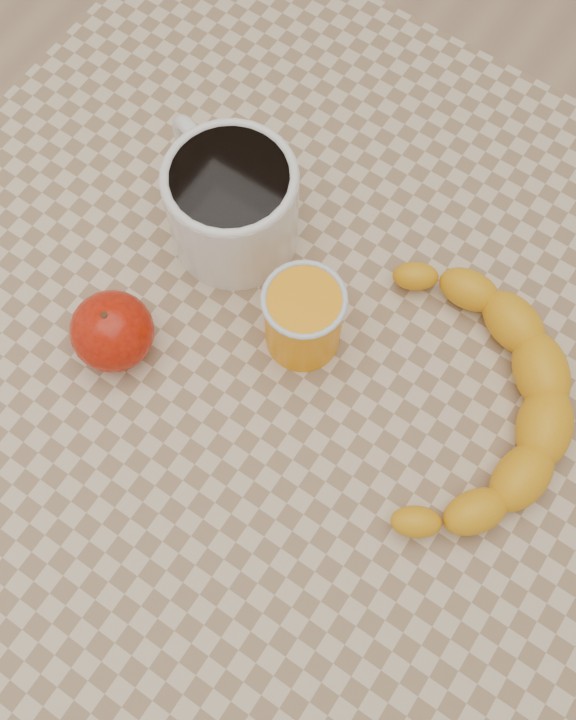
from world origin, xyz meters
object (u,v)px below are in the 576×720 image
Objects in this scene: table at (288,399)px; coffee_mug at (231,201)px; banana at (470,401)px; orange_juice_glass at (303,318)px; apple at (112,331)px.

coffee_mug is (-0.12, 0.08, 0.14)m from table.
coffee_mug is 0.51× the size of banana.
coffee_mug is 0.27m from banana.
table is 2.34× the size of banana.
coffee_mug reaches higher than banana.
orange_juice_glass reaches higher than table.
apple is (-0.02, -0.15, -0.02)m from coffee_mug.
table is 4.62× the size of coffee_mug.
coffee_mug is at bearing 144.37° from table.
coffee_mug reaches higher than apple.
banana is (0.15, 0.02, -0.02)m from orange_juice_glass.
orange_juice_glass is 0.24× the size of banana.
apple is at bearing -154.00° from table.
coffee_mug is at bearing 152.44° from banana.
table is 9.31× the size of apple.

